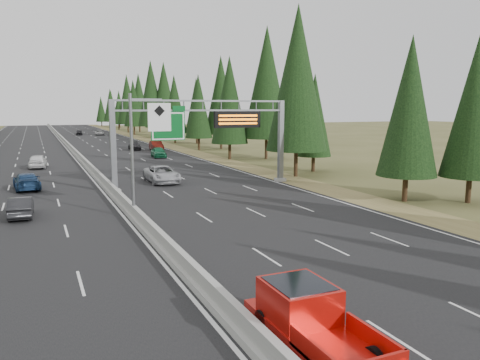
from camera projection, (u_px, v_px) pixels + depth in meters
road at (71, 150)px, 80.07m from camera, size 32.00×260.00×0.08m
shoulder_right at (172, 147)px, 87.15m from camera, size 3.60×260.00×0.06m
median_barrier at (71, 148)px, 80.01m from camera, size 0.70×260.00×0.85m
sign_gantry at (210, 129)px, 42.00m from camera, size 16.75×0.98×7.80m
hov_sign_pole at (141, 147)px, 29.80m from camera, size 2.80×0.50×8.00m
tree_row_right at (222, 96)px, 74.34m from camera, size 12.05×241.21×18.93m
silver_minivan at (162, 174)px, 44.93m from camera, size 2.68×5.74×1.59m
red_pickup at (306, 313)px, 13.96m from camera, size 1.98×5.54×1.81m
car_ahead_green at (159, 152)px, 67.83m from camera, size 2.14×4.62×1.53m
car_ahead_dkred at (156, 146)px, 78.66m from camera, size 2.04×5.10×1.65m
car_ahead_dkgrey at (135, 146)px, 80.26m from camera, size 2.15×4.66×1.32m
car_ahead_white at (99, 133)px, 124.27m from camera, size 2.55×4.94×1.33m
car_ahead_far at (79, 132)px, 124.24m from camera, size 2.04×4.22×1.39m
car_onc_near at (21, 207)px, 30.61m from camera, size 1.55×4.12×1.34m
car_onc_blue at (27, 181)px, 40.98m from camera, size 2.48×5.22×1.47m
car_onc_white at (38, 161)px, 55.85m from camera, size 2.33×4.96×1.64m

